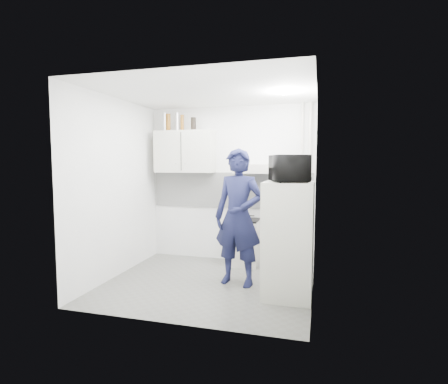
# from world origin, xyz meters

# --- Properties ---
(floor) EXTENTS (2.80, 2.80, 0.00)m
(floor) POSITION_xyz_m (0.00, 0.00, 0.00)
(floor) COLOR #5F5F5A
(floor) RESTS_ON ground
(ceiling) EXTENTS (2.80, 2.80, 0.00)m
(ceiling) POSITION_xyz_m (0.00, 0.00, 2.60)
(ceiling) COLOR white
(ceiling) RESTS_ON wall_back
(wall_back) EXTENTS (2.80, 0.00, 2.80)m
(wall_back) POSITION_xyz_m (0.00, 1.25, 1.30)
(wall_back) COLOR white
(wall_back) RESTS_ON floor
(wall_left) EXTENTS (0.00, 2.60, 2.60)m
(wall_left) POSITION_xyz_m (-1.40, 0.00, 1.30)
(wall_left) COLOR white
(wall_left) RESTS_ON floor
(wall_right) EXTENTS (0.00, 2.60, 2.60)m
(wall_right) POSITION_xyz_m (1.40, 0.00, 1.30)
(wall_right) COLOR white
(wall_right) RESTS_ON floor
(person) EXTENTS (0.74, 0.55, 1.86)m
(person) POSITION_xyz_m (0.40, 0.10, 0.93)
(person) COLOR #141737
(person) RESTS_ON floor
(stove) EXTENTS (0.45, 0.45, 0.73)m
(stove) POSITION_xyz_m (0.31, 1.00, 0.36)
(stove) COLOR beige
(stove) RESTS_ON floor
(fridge) EXTENTS (0.60, 0.60, 1.44)m
(fridge) POSITION_xyz_m (1.10, -0.19, 0.72)
(fridge) COLOR beige
(fridge) RESTS_ON floor
(stove_top) EXTENTS (0.44, 0.44, 0.03)m
(stove_top) POSITION_xyz_m (0.31, 1.00, 0.74)
(stove_top) COLOR black
(stove_top) RESTS_ON stove
(saucepan) EXTENTS (0.16, 0.16, 0.09)m
(saucepan) POSITION_xyz_m (0.25, 0.94, 0.80)
(saucepan) COLOR silver
(saucepan) RESTS_ON stove_top
(microwave) EXTENTS (0.68, 0.57, 0.32)m
(microwave) POSITION_xyz_m (1.10, -0.19, 1.60)
(microwave) COLOR black
(microwave) RESTS_ON fridge
(bottle_a) EXTENTS (0.07, 0.07, 0.31)m
(bottle_a) POSITION_xyz_m (-1.12, 1.07, 2.35)
(bottle_a) COLOR silver
(bottle_a) RESTS_ON upper_cabinet
(bottle_b) EXTENTS (0.08, 0.08, 0.29)m
(bottle_b) POSITION_xyz_m (-1.05, 1.07, 2.35)
(bottle_b) COLOR brown
(bottle_b) RESTS_ON upper_cabinet
(bottle_c) EXTENTS (0.07, 0.07, 0.30)m
(bottle_c) POSITION_xyz_m (-0.89, 1.07, 2.35)
(bottle_c) COLOR silver
(bottle_c) RESTS_ON upper_cabinet
(bottle_d) EXTENTS (0.06, 0.06, 0.27)m
(bottle_d) POSITION_xyz_m (-0.80, 1.07, 2.33)
(bottle_d) COLOR brown
(bottle_d) RESTS_ON upper_cabinet
(canister_a) EXTENTS (0.09, 0.09, 0.22)m
(canister_a) POSITION_xyz_m (-0.60, 1.07, 2.31)
(canister_a) COLOR black
(canister_a) RESTS_ON upper_cabinet
(upper_cabinet) EXTENTS (1.00, 0.35, 0.70)m
(upper_cabinet) POSITION_xyz_m (-0.75, 1.07, 1.85)
(upper_cabinet) COLOR beige
(upper_cabinet) RESTS_ON wall_back
(range_hood) EXTENTS (0.60, 0.50, 0.14)m
(range_hood) POSITION_xyz_m (0.45, 1.00, 1.57)
(range_hood) COLOR beige
(range_hood) RESTS_ON wall_back
(backsplash) EXTENTS (2.74, 0.03, 0.60)m
(backsplash) POSITION_xyz_m (0.00, 1.24, 1.20)
(backsplash) COLOR white
(backsplash) RESTS_ON wall_back
(pipe_a) EXTENTS (0.05, 0.05, 2.60)m
(pipe_a) POSITION_xyz_m (1.30, 1.17, 1.30)
(pipe_a) COLOR beige
(pipe_a) RESTS_ON floor
(pipe_b) EXTENTS (0.04, 0.04, 2.60)m
(pipe_b) POSITION_xyz_m (1.18, 1.17, 1.30)
(pipe_b) COLOR beige
(pipe_b) RESTS_ON floor
(ceiling_spot_fixture) EXTENTS (0.10, 0.10, 0.02)m
(ceiling_spot_fixture) POSITION_xyz_m (1.00, 0.20, 2.57)
(ceiling_spot_fixture) COLOR white
(ceiling_spot_fixture) RESTS_ON ceiling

